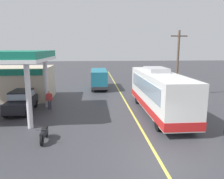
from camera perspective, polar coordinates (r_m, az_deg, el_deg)
The scene contains 9 objects.
ground at distance 30.21m, azimuth 1.34°, elevation 0.61°, with size 120.00×120.00×0.00m, color #38383D.
lane_divider_stripe at distance 25.33m, azimuth 2.49°, elevation -1.38°, with size 0.16×50.00×0.01m, color #D8CC4C.
coach_bus_main at distance 18.42m, azimuth 11.99°, elevation -0.79°, with size 2.60×11.04×3.69m.
gas_station_roadside at distance 23.09m, azimuth -24.98°, elevation 3.03°, with size 9.10×11.95×5.10m.
car_at_pump at distance 20.00m, azimuth -22.34°, elevation -2.54°, with size 1.70×4.20×1.82m.
minibus_opposing_lane at distance 29.18m, azimuth -3.41°, elevation 3.15°, with size 2.04×6.13×2.44m.
motorcycle_parked_forecourt at distance 13.58m, azimuth -17.13°, elevation -10.87°, with size 0.55×1.80×0.92m.
pedestrian_near_pump at distance 20.04m, azimuth -15.90°, elevation -2.35°, with size 0.55×0.22×1.66m.
utility_pole_roadside at distance 25.20m, azimuth 16.60°, elevation 6.72°, with size 1.80×0.24×7.15m.
Camera 1 is at (-3.05, -9.58, 5.35)m, focal length 35.38 mm.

